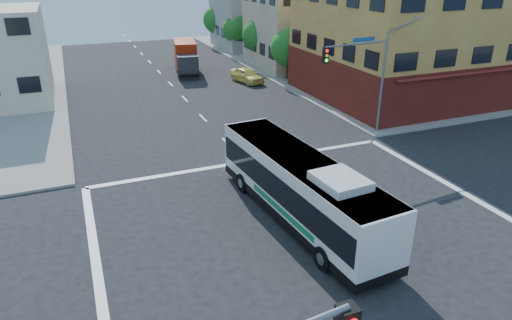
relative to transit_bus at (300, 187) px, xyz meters
name	(u,v)px	position (x,y,z in m)	size (l,w,h in m)	color
ground	(321,241)	(0.04, -2.10, -1.74)	(120.00, 120.00, 0.00)	black
sidewalk_ne	(417,53)	(35.04, 32.90, -1.67)	(50.00, 50.00, 0.15)	gray
corner_building_ne	(417,30)	(20.03, 16.37, 4.15)	(18.10, 15.44, 14.00)	gold
building_east_near	(305,27)	(17.02, 31.88, 2.76)	(12.06, 10.06, 9.00)	#C6B497
building_east_far	(260,11)	(17.02, 45.87, 3.26)	(12.06, 10.06, 10.00)	gray
signal_mast_ne	(365,68)	(9.12, 8.51, 3.24)	(7.91, 1.13, 8.07)	slate
street_tree_a	(289,46)	(11.95, 25.82, 1.85)	(3.60, 3.60, 5.53)	#341E13
street_tree_b	(259,33)	(11.95, 33.82, 2.01)	(3.80, 3.80, 5.79)	#341E13
street_tree_c	(236,28)	(11.95, 41.82, 1.72)	(3.40, 3.40, 5.29)	#341E13
street_tree_d	(217,18)	(11.95, 49.82, 2.14)	(4.00, 4.00, 6.03)	#341E13
transit_bus	(300,187)	(0.00, 0.00, 0.00)	(3.49, 12.20, 3.56)	black
box_truck	(186,58)	(2.87, 33.23, -0.09)	(3.50, 7.83, 3.40)	#27272C
parked_car	(247,75)	(7.58, 26.51, -1.00)	(1.76, 4.38, 1.49)	#E3D45E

